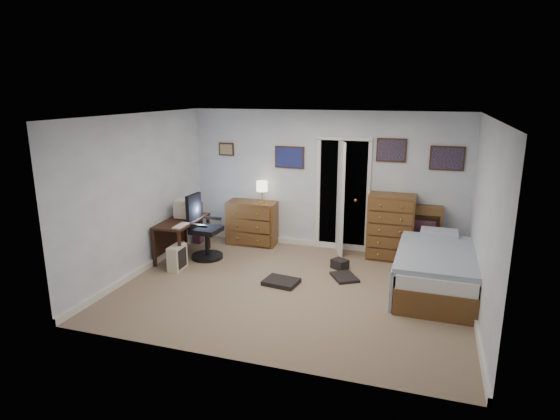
% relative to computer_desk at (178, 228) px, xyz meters
% --- Properties ---
extents(floor, '(5.00, 4.00, 0.02)m').
position_rel_computer_desk_xyz_m(floor, '(2.28, -0.71, -0.53)').
color(floor, gray).
rests_on(floor, ground).
extents(computer_desk, '(0.58, 1.18, 0.67)m').
position_rel_computer_desk_xyz_m(computer_desk, '(0.00, 0.00, 0.00)').
color(computer_desk, '#331A11').
rests_on(computer_desk, floor).
extents(crt_monitor, '(0.36, 0.33, 0.32)m').
position_rel_computer_desk_xyz_m(crt_monitor, '(0.10, 0.15, 0.32)').
color(crt_monitor, beige).
rests_on(crt_monitor, computer_desk).
extents(keyboard, '(0.15, 0.36, 0.02)m').
position_rel_computer_desk_xyz_m(keyboard, '(0.26, -0.35, 0.17)').
color(keyboard, beige).
rests_on(keyboard, computer_desk).
extents(pc_tower, '(0.20, 0.38, 0.40)m').
position_rel_computer_desk_xyz_m(pc_tower, '(0.28, -0.55, -0.32)').
color(pc_tower, beige).
rests_on(pc_tower, floor).
extents(office_chair, '(0.57, 0.57, 1.12)m').
position_rel_computer_desk_xyz_m(office_chair, '(0.44, 0.08, -0.09)').
color(office_chair, black).
rests_on(office_chair, floor).
extents(media_stack, '(0.16, 0.16, 0.80)m').
position_rel_computer_desk_xyz_m(media_stack, '(-0.04, 0.79, -0.12)').
color(media_stack, maroon).
rests_on(media_stack, floor).
extents(low_dresser, '(0.95, 0.51, 0.82)m').
position_rel_computer_desk_xyz_m(low_dresser, '(0.96, 1.07, -0.11)').
color(low_dresser, brown).
rests_on(low_dresser, floor).
extents(table_lamp, '(0.22, 0.22, 0.40)m').
position_rel_computer_desk_xyz_m(table_lamp, '(1.16, 1.07, 0.59)').
color(table_lamp, gold).
rests_on(table_lamp, low_dresser).
extents(doorway, '(0.96, 1.12, 2.05)m').
position_rel_computer_desk_xyz_m(doorway, '(2.63, 1.57, 0.48)').
color(doorway, black).
rests_on(doorway, floor).
extents(tall_dresser, '(0.78, 0.46, 1.13)m').
position_rel_computer_desk_xyz_m(tall_dresser, '(3.52, 1.04, 0.05)').
color(tall_dresser, brown).
rests_on(tall_dresser, floor).
extents(headboard_bookcase, '(1.06, 0.30, 0.95)m').
position_rel_computer_desk_xyz_m(headboard_bookcase, '(3.82, 1.15, -0.01)').
color(headboard_bookcase, brown).
rests_on(headboard_bookcase, floor).
extents(bed, '(1.15, 2.09, 0.68)m').
position_rel_computer_desk_xyz_m(bed, '(4.26, -0.09, -0.20)').
color(bed, brown).
rests_on(bed, floor).
extents(wall_posters, '(4.38, 0.04, 0.60)m').
position_rel_computer_desk_xyz_m(wall_posters, '(2.85, 1.27, 1.23)').
color(wall_posters, '#331E11').
rests_on(wall_posters, floor).
extents(floor_clutter, '(1.40, 1.27, 0.16)m').
position_rel_computer_desk_xyz_m(floor_clutter, '(2.48, -0.22, -0.48)').
color(floor_clutter, black).
rests_on(floor_clutter, floor).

